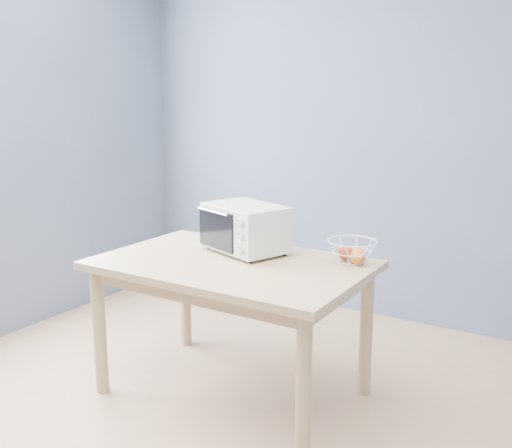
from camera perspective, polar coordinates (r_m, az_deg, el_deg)
The scene contains 4 objects.
room at distance 2.21m, azimuth -7.96°, elevation 4.95°, with size 4.01×4.51×2.61m.
dining_table at distance 3.03m, azimuth -2.43°, elevation -5.58°, with size 1.40×0.90×0.75m.
toaster_oven at distance 3.17m, azimuth -1.31°, elevation -0.28°, with size 0.53×0.44×0.27m.
fruit_basket at distance 3.00m, azimuth 9.65°, elevation -2.72°, with size 0.30×0.30×0.12m.
Camera 1 is at (1.40, -1.69, 1.57)m, focal length 40.00 mm.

